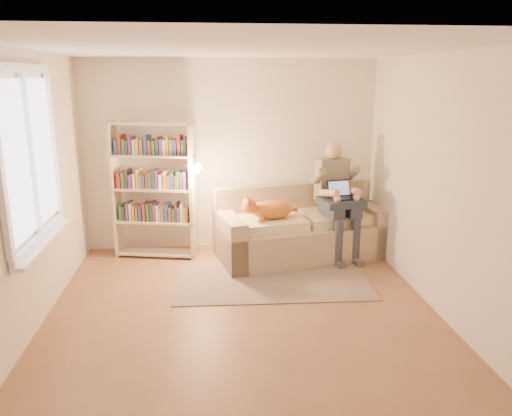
{
  "coord_description": "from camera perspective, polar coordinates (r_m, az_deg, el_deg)",
  "views": [
    {
      "loc": [
        -0.34,
        -4.59,
        2.38
      ],
      "look_at": [
        0.23,
        1.0,
        0.88
      ],
      "focal_mm": 35.0,
      "sensor_mm": 36.0,
      "label": 1
    }
  ],
  "objects": [
    {
      "name": "sofa",
      "position": [
        6.77,
        4.96,
        -2.65
      ],
      "size": [
        2.34,
        1.42,
        0.93
      ],
      "rotation": [
        0.0,
        0.0,
        0.21
      ],
      "color": "tan",
      "rests_on": "floor"
    },
    {
      "name": "cat",
      "position": [
        6.35,
        1.07,
        -0.18
      ],
      "size": [
        0.78,
        0.4,
        0.3
      ],
      "rotation": [
        0.0,
        0.0,
        0.21
      ],
      "color": "#FF9731",
      "rests_on": "sofa"
    },
    {
      "name": "rug",
      "position": [
        6.06,
        1.85,
        -8.11
      ],
      "size": [
        2.34,
        1.44,
        0.01
      ],
      "primitive_type": "cube",
      "rotation": [
        0.0,
        0.0,
        -0.04
      ],
      "color": "#826E5F",
      "rests_on": "floor"
    },
    {
      "name": "wall_front",
      "position": [
        2.6,
        2.28,
        -9.58
      ],
      "size": [
        4.0,
        0.02,
        2.6
      ],
      "primitive_type": "cube",
      "color": "silver",
      "rests_on": "floor"
    },
    {
      "name": "laptop",
      "position": [
        6.56,
        9.81,
        1.63
      ],
      "size": [
        0.37,
        0.33,
        0.28
      ],
      "rotation": [
        0.0,
        0.0,
        0.21
      ],
      "color": "black",
      "rests_on": "blanket"
    },
    {
      "name": "ceiling",
      "position": [
        4.61,
        -1.63,
        17.71
      ],
      "size": [
        4.0,
        4.5,
        0.02
      ],
      "primitive_type": "cube",
      "color": "white",
      "rests_on": "wall_back"
    },
    {
      "name": "person",
      "position": [
        6.67,
        9.17,
        1.67
      ],
      "size": [
        0.53,
        0.72,
        1.53
      ],
      "rotation": [
        0.0,
        0.0,
        0.21
      ],
      "color": "gray",
      "rests_on": "sofa"
    },
    {
      "name": "window",
      "position": [
        5.15,
        -23.86,
        2.43
      ],
      "size": [
        0.12,
        1.52,
        1.69
      ],
      "color": "white",
      "rests_on": "wall_left"
    },
    {
      "name": "bookshelf",
      "position": [
        6.67,
        -11.58,
        2.76
      ],
      "size": [
        1.19,
        0.57,
        1.82
      ],
      "rotation": [
        0.0,
        0.0,
        -0.21
      ],
      "color": "beige",
      "rests_on": "floor"
    },
    {
      "name": "blanket",
      "position": [
        6.57,
        9.81,
        0.72
      ],
      "size": [
        0.62,
        0.54,
        0.09
      ],
      "primitive_type": "cube",
      "rotation": [
        0.0,
        0.0,
        0.21
      ],
      "color": "#243040",
      "rests_on": "person"
    },
    {
      "name": "wall_right",
      "position": [
        5.26,
        20.78,
        2.15
      ],
      "size": [
        0.02,
        4.5,
        2.6
      ],
      "primitive_type": "cube",
      "color": "silver",
      "rests_on": "floor"
    },
    {
      "name": "floor",
      "position": [
        5.18,
        -1.41,
        -12.38
      ],
      "size": [
        4.5,
        4.5,
        0.0
      ],
      "primitive_type": "plane",
      "color": "brown",
      "rests_on": "ground"
    },
    {
      "name": "wall_back",
      "position": [
        6.93,
        -2.92,
        5.98
      ],
      "size": [
        4.0,
        0.02,
        2.6
      ],
      "primitive_type": "cube",
      "color": "silver",
      "rests_on": "floor"
    },
    {
      "name": "wall_left",
      "position": [
        5.0,
        -25.03,
        1.07
      ],
      "size": [
        0.02,
        4.5,
        2.6
      ],
      "primitive_type": "cube",
      "color": "silver",
      "rests_on": "floor"
    }
  ]
}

